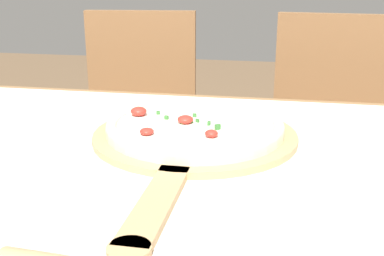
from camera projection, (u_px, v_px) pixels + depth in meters
dining_table at (179, 220)px, 0.82m from camera, size 1.25×0.91×0.73m
towel_cloth at (179, 161)px, 0.79m from camera, size 1.17×0.83×0.00m
pizza_peel at (193, 140)px, 0.86m from camera, size 0.37×0.60×0.01m
pizza at (195, 126)px, 0.88m from camera, size 0.32×0.32×0.04m
chair_left at (139, 124)px, 1.66m from camera, size 0.44×0.44×0.90m
chair_right at (328, 135)px, 1.55m from camera, size 0.44×0.44×0.90m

